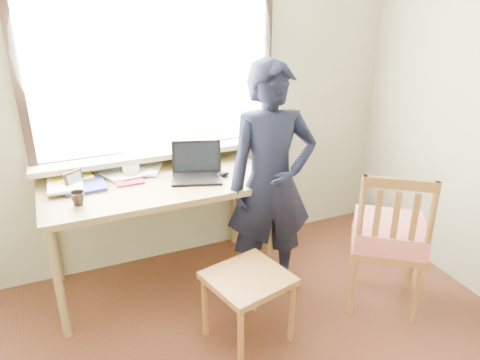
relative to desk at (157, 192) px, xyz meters
name	(u,v)px	position (x,y,z in m)	size (l,w,h in m)	color
room_shell	(304,116)	(0.30, -1.43, 0.89)	(3.52, 4.02, 2.61)	#BCBB97
desk	(157,192)	(0.00, 0.00, 0.00)	(1.55, 0.78, 0.83)	olive
laptop	(197,169)	(0.29, -0.03, 0.14)	(0.42, 0.38, 0.24)	black
mug_white	(131,170)	(-0.14, 0.16, 0.13)	(0.12, 0.12, 0.09)	white
mug_dark	(78,198)	(-0.53, -0.17, 0.13)	(0.09, 0.09, 0.09)	black
mouse	(223,174)	(0.46, -0.10, 0.10)	(0.10, 0.07, 0.04)	black
desk_clutter	(114,175)	(-0.26, 0.17, 0.11)	(0.79, 0.51, 0.04)	maroon
book_a	(104,177)	(-0.33, 0.18, 0.10)	(0.20, 0.28, 0.03)	white
book_b	(188,159)	(0.32, 0.29, 0.10)	(0.19, 0.26, 0.02)	white
picture_frame	(74,181)	(-0.53, 0.10, 0.14)	(0.12, 0.09, 0.11)	black
work_chair	(248,286)	(0.34, -0.80, -0.35)	(0.55, 0.54, 0.47)	#9E6B33
side_chair	(389,235)	(1.36, -0.85, -0.20)	(0.66, 0.65, 1.04)	#9E6B33
person	(271,183)	(0.71, -0.35, 0.09)	(0.61, 0.40, 1.67)	black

